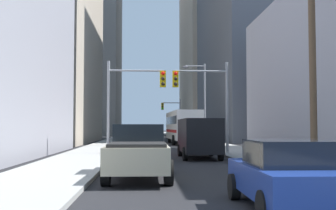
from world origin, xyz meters
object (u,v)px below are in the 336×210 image
(sedan_grey, at_px, (143,148))
(sedan_navy, at_px, (142,139))
(sedan_blue, at_px, (287,174))
(city_bus, at_px, (183,126))
(traffic_signal_near_right, at_px, (204,92))
(cargo_van_black, at_px, (199,136))
(sedan_red, at_px, (143,142))
(traffic_signal_near_left, at_px, (134,92))
(traffic_signal_far_right, at_px, (172,112))
(sedan_white, at_px, (143,135))
(pickup_truck_beige, at_px, (138,152))

(sedan_grey, relative_size, sedan_navy, 0.99)
(sedan_blue, relative_size, sedan_grey, 1.00)
(city_bus, bearing_deg, traffic_signal_near_right, -90.79)
(city_bus, relative_size, traffic_signal_near_right, 1.93)
(cargo_van_black, xyz_separation_m, sedan_grey, (-3.18, -2.97, -0.52))
(cargo_van_black, height_order, sedan_red, cargo_van_black)
(cargo_van_black, bearing_deg, sedan_red, 127.64)
(traffic_signal_near_left, xyz_separation_m, traffic_signal_far_right, (4.81, 35.83, -0.04))
(sedan_blue, height_order, sedan_navy, same)
(sedan_white, xyz_separation_m, traffic_signal_near_right, (3.97, -25.46, 3.26))
(traffic_signal_far_right, bearing_deg, pickup_truck_beige, -95.18)
(city_bus, xyz_separation_m, sedan_blue, (-0.92, -35.02, -1.16))
(city_bus, bearing_deg, sedan_red, -104.69)
(traffic_signal_near_left, distance_m, traffic_signal_far_right, 36.15)
(city_bus, height_order, pickup_truck_beige, city_bus)
(pickup_truck_beige, height_order, traffic_signal_far_right, traffic_signal_far_right)
(sedan_blue, bearing_deg, sedan_white, 94.36)
(city_bus, distance_m, sedan_red, 16.44)
(cargo_van_black, xyz_separation_m, sedan_navy, (-3.35, 12.97, -0.52))
(sedan_red, height_order, sedan_navy, same)
(sedan_white, distance_m, traffic_signal_near_right, 25.97)
(sedan_red, bearing_deg, cargo_van_black, -52.36)
(city_bus, distance_m, traffic_signal_near_left, 18.18)
(cargo_van_black, relative_size, sedan_grey, 1.24)
(traffic_signal_near_left, xyz_separation_m, traffic_signal_near_right, (4.49, -0.00, -0.01))
(sedan_red, xyz_separation_m, traffic_signal_near_left, (-0.58, -1.56, 3.27))
(sedan_blue, bearing_deg, pickup_truck_beige, 119.77)
(sedan_grey, relative_size, traffic_signal_far_right, 0.70)
(pickup_truck_beige, relative_size, sedan_white, 1.29)
(sedan_blue, xyz_separation_m, sedan_red, (-3.23, 19.16, 0.00))
(sedan_blue, height_order, traffic_signal_near_left, traffic_signal_near_left)
(traffic_signal_near_left, bearing_deg, cargo_van_black, -34.80)
(sedan_navy, distance_m, traffic_signal_far_right, 26.09)
(sedan_grey, relative_size, sedan_white, 1.00)
(city_bus, relative_size, traffic_signal_near_left, 1.93)
(sedan_white, bearing_deg, sedan_grey, -89.77)
(city_bus, relative_size, sedan_red, 2.72)
(sedan_grey, bearing_deg, sedan_white, 90.23)
(sedan_blue, height_order, sedan_red, same)
(sedan_red, bearing_deg, sedan_navy, 90.58)
(traffic_signal_near_left, bearing_deg, traffic_signal_near_right, -0.00)
(sedan_red, xyz_separation_m, traffic_signal_near_right, (3.92, -1.56, 3.26))
(pickup_truck_beige, relative_size, sedan_navy, 1.27)
(sedan_white, bearing_deg, sedan_blue, -85.64)
(cargo_van_black, height_order, sedan_white, cargo_van_black)
(sedan_blue, distance_m, sedan_navy, 28.10)
(pickup_truck_beige, xyz_separation_m, traffic_signal_far_right, (4.32, 47.64, 3.07))
(cargo_van_black, bearing_deg, sedan_blue, -90.10)
(sedan_blue, bearing_deg, sedan_grey, 104.78)
(pickup_truck_beige, bearing_deg, sedan_red, 89.65)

